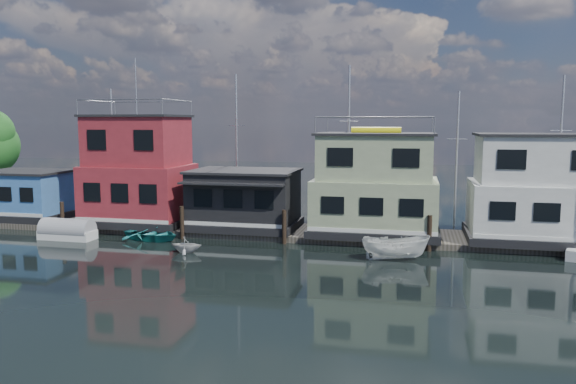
% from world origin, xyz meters
% --- Properties ---
extents(ground, '(160.00, 160.00, 0.00)m').
position_xyz_m(ground, '(0.00, 0.00, 0.00)').
color(ground, black).
rests_on(ground, ground).
extents(dock, '(48.00, 5.00, 0.40)m').
position_xyz_m(dock, '(0.00, 12.00, 0.20)').
color(dock, '#595147').
rests_on(dock, ground).
extents(houseboat_blue, '(6.40, 4.90, 3.66)m').
position_xyz_m(houseboat_blue, '(-18.00, 12.00, 2.21)').
color(houseboat_blue, black).
rests_on(houseboat_blue, dock).
extents(houseboat_red, '(7.40, 5.90, 11.86)m').
position_xyz_m(houseboat_red, '(-8.50, 12.00, 4.10)').
color(houseboat_red, black).
rests_on(houseboat_red, dock).
extents(houseboat_dark, '(7.40, 6.10, 4.06)m').
position_xyz_m(houseboat_dark, '(-0.50, 11.98, 2.42)').
color(houseboat_dark, black).
rests_on(houseboat_dark, dock).
extents(houseboat_green, '(8.40, 5.90, 7.03)m').
position_xyz_m(houseboat_green, '(8.50, 12.00, 3.55)').
color(houseboat_green, black).
rests_on(houseboat_green, dock).
extents(houseboat_white, '(8.40, 5.90, 6.66)m').
position_xyz_m(houseboat_white, '(18.50, 12.00, 3.54)').
color(houseboat_white, black).
rests_on(houseboat_white, dock).
extents(pilings, '(42.28, 0.28, 2.20)m').
position_xyz_m(pilings, '(-0.33, 9.20, 1.10)').
color(pilings, '#2D2116').
rests_on(pilings, ground).
extents(background_masts, '(36.40, 0.16, 12.00)m').
position_xyz_m(background_masts, '(4.76, 18.00, 5.55)').
color(background_masts, silver).
rests_on(background_masts, ground).
extents(dinghy_white, '(1.98, 1.74, 0.99)m').
position_xyz_m(dinghy_white, '(-2.17, 5.59, 0.49)').
color(dinghy_white, silver).
rests_on(dinghy_white, ground).
extents(tarp_runabout, '(3.70, 1.52, 1.49)m').
position_xyz_m(tarp_runabout, '(-11.40, 7.38, 0.56)').
color(tarp_runabout, white).
rests_on(tarp_runabout, ground).
extents(motorboat, '(4.01, 2.09, 1.47)m').
position_xyz_m(motorboat, '(10.11, 6.50, 0.74)').
color(motorboat, white).
rests_on(motorboat, ground).
extents(dinghy_teal, '(4.56, 3.74, 0.83)m').
position_xyz_m(dinghy_teal, '(-5.79, 8.43, 0.41)').
color(dinghy_teal, teal).
rests_on(dinghy_teal, ground).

